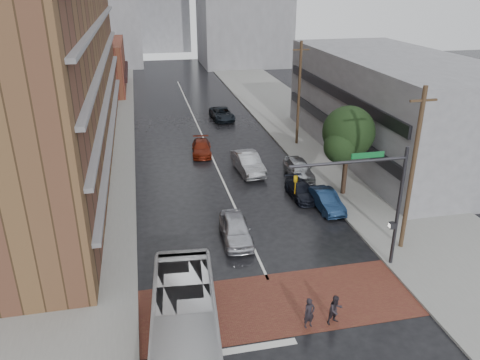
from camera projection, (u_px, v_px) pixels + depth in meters
ground at (281, 309)px, 23.37m from camera, size 160.00×160.00×0.00m
crosswalk at (279, 303)px, 23.81m from camera, size 14.00×5.00×0.02m
sidewalk_west at (86, 155)px, 43.56m from camera, size 9.00×90.00×0.15m
sidewalk_east at (318, 139)px, 48.00m from camera, size 9.00×90.00×0.15m
storefront_west at (96, 66)px, 68.15m from camera, size 8.00×16.00×7.00m
building_east at (393, 106)px, 42.73m from camera, size 11.00×26.00×9.00m
street_tree at (348, 135)px, 33.94m from camera, size 4.20×4.10×6.90m
signal_mast at (376, 192)px, 24.87m from camera, size 6.50×0.30×7.20m
utility_pole_near at (412, 171)px, 26.62m from camera, size 1.60×0.26×10.00m
utility_pole_far at (299, 93)px, 44.58m from camera, size 1.60×0.26×10.00m
transit_bus at (186, 351)px, 18.53m from camera, size 3.65×11.71×3.21m
pedestrian_a at (309, 313)px, 21.87m from camera, size 0.65×0.51×1.58m
pedestrian_b at (336, 310)px, 22.14m from camera, size 0.86×0.74×1.53m
car_travel_a at (236, 229)px, 29.27m from camera, size 2.02×4.58×1.53m
car_travel_b at (248, 163)px, 39.60m from camera, size 2.17×5.22×1.68m
car_travel_c at (202, 148)px, 43.77m from camera, size 2.18×4.46×1.25m
suv_travel at (222, 114)px, 54.58m from camera, size 2.56×5.11×1.39m
car_parked_near at (326, 200)px, 33.29m from camera, size 1.59×4.16×1.35m
car_parked_mid at (301, 190)px, 35.07m from camera, size 1.79×4.10×1.18m
car_parked_far at (299, 169)px, 38.65m from camera, size 1.92×4.52×1.52m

